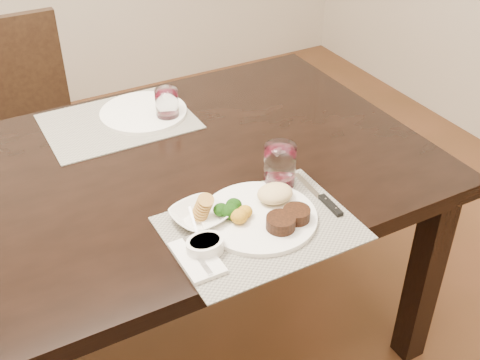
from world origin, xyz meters
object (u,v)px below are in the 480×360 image
steak_knife (325,200)px  wine_glass_near (280,167)px  far_plate (143,112)px  chair_far (25,121)px  cracker_bowl (200,216)px  dinner_plate (265,213)px

steak_knife → wine_glass_near: (-0.06, 0.13, 0.05)m
wine_glass_near → far_plate: wine_glass_near is taller
chair_far → cracker_bowl: 1.26m
cracker_bowl → wine_glass_near: (0.26, 0.05, 0.03)m
chair_far → wine_glass_near: (0.48, -1.17, 0.30)m
chair_far → dinner_plate: size_ratio=3.08×
dinner_plate → steak_knife: size_ratio=1.35×
dinner_plate → chair_far: bearing=120.0°
dinner_plate → steak_knife: (0.17, -0.02, -0.01)m
steak_knife → cracker_bowl: cracker_bowl is taller
steak_knife → wine_glass_near: size_ratio=1.83×
cracker_bowl → wine_glass_near: 0.27m
dinner_plate → steak_knife: dinner_plate is taller
chair_far → far_plate: chair_far is taller
far_plate → steak_knife: bearing=-70.2°
far_plate → cracker_bowl: bearing=-97.6°
cracker_bowl → far_plate: cracker_bowl is taller
steak_knife → cracker_bowl: size_ratio=1.35×
chair_far → far_plate: (0.29, -0.62, 0.26)m
chair_far → dinner_plate: (0.36, -1.28, 0.27)m
wine_glass_near → chair_far: bearing=112.3°
dinner_plate → wine_glass_near: wine_glass_near is taller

